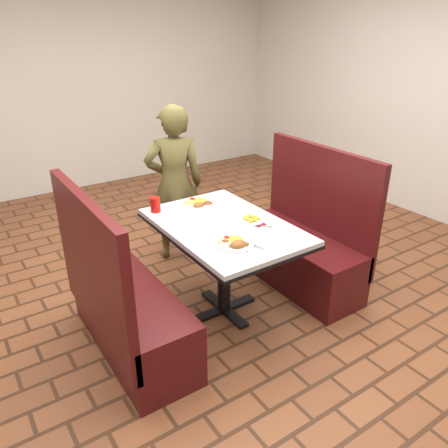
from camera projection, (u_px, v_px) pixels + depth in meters
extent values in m
plane|color=brown|center=(224.00, 310.00, 3.45)|extent=(7.00, 7.00, 0.00)
cube|color=silver|center=(70.00, 81.00, 5.51)|extent=(6.00, 0.04, 2.80)
cube|color=silver|center=(224.00, 226.00, 3.14)|extent=(0.80, 1.20, 0.03)
cube|color=black|center=(224.00, 230.00, 3.15)|extent=(0.81, 1.21, 0.02)
cylinder|color=black|center=(224.00, 271.00, 3.30)|extent=(0.10, 0.10, 0.69)
cube|color=black|center=(224.00, 309.00, 3.44)|extent=(0.55, 0.08, 0.03)
cube|color=black|center=(224.00, 309.00, 3.44)|extent=(0.08, 0.55, 0.03)
cube|color=#491011|center=(133.00, 319.00, 2.97)|extent=(0.45, 1.20, 0.45)
cube|color=#491011|center=(92.00, 268.00, 2.66)|extent=(0.06, 1.20, 0.95)
cube|color=#491011|center=(297.00, 259.00, 3.73)|extent=(0.45, 1.20, 0.45)
cube|color=#491011|center=(320.00, 203.00, 3.65)|extent=(0.06, 1.20, 0.95)
imported|color=brown|center=(175.00, 184.00, 3.98)|extent=(0.62, 0.51, 1.45)
cylinder|color=white|center=(235.00, 244.00, 2.84)|extent=(0.25, 0.25, 0.02)
ellipsoid|color=gold|center=(235.00, 236.00, 2.87)|extent=(0.10, 0.10, 0.05)
ellipsoid|color=#92C64F|center=(225.00, 239.00, 2.84)|extent=(0.10, 0.08, 0.03)
cylinder|color=red|center=(227.00, 237.00, 2.87)|extent=(0.04, 0.04, 0.01)
ellipsoid|color=brown|center=(238.00, 242.00, 2.78)|extent=(0.11, 0.08, 0.06)
ellipsoid|color=brown|center=(245.00, 242.00, 2.79)|extent=(0.06, 0.05, 0.04)
cylinder|color=white|center=(225.00, 244.00, 2.78)|extent=(0.06, 0.06, 0.04)
cylinder|color=#633412|center=(225.00, 241.00, 2.77)|extent=(0.05, 0.05, 0.00)
cylinder|color=white|center=(199.00, 204.00, 3.46)|extent=(0.28, 0.28, 0.02)
ellipsoid|color=gold|center=(200.00, 198.00, 3.48)|extent=(0.11, 0.11, 0.05)
ellipsoid|color=#92C64F|center=(190.00, 201.00, 3.46)|extent=(0.11, 0.09, 0.04)
cylinder|color=red|center=(192.00, 199.00, 3.49)|extent=(0.04, 0.04, 0.01)
ellipsoid|color=brown|center=(208.00, 202.00, 3.45)|extent=(0.08, 0.08, 0.03)
ellipsoid|color=brown|center=(199.00, 203.00, 3.39)|extent=(0.09, 0.07, 0.06)
cylinder|color=white|center=(252.00, 220.00, 3.18)|extent=(0.19, 0.19, 0.01)
cube|color=maroon|center=(258.00, 224.00, 3.13)|extent=(0.10, 0.10, 0.00)
cube|color=silver|center=(264.00, 226.00, 3.09)|extent=(0.08, 0.11, 0.00)
cylinder|color=#B5110C|center=(155.00, 205.00, 3.32)|extent=(0.08, 0.08, 0.11)
cube|color=white|center=(292.00, 238.00, 2.92)|extent=(0.25, 0.25, 0.01)
cube|color=silver|center=(253.00, 245.00, 2.82)|extent=(0.05, 0.17, 0.00)
cube|color=silver|center=(240.00, 247.00, 2.78)|extent=(0.03, 0.17, 0.00)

